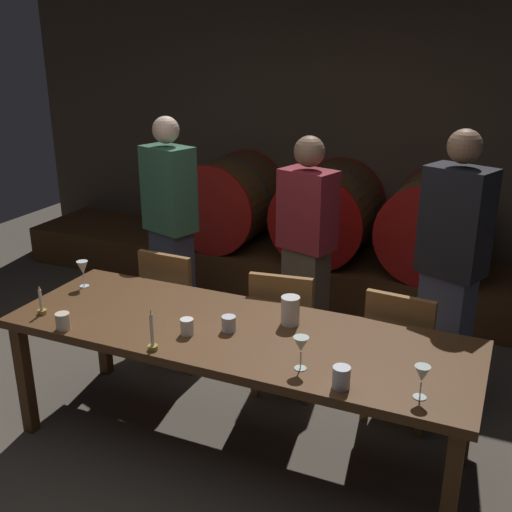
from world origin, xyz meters
TOP-DOWN VIEW (x-y plane):
  - ground_plane at (0.00, 0.00)m, footprint 8.88×8.88m
  - back_wall at (0.00, 3.07)m, footprint 6.83×0.24m
  - barrel_shelf at (0.00, 2.52)m, footprint 6.15×0.90m
  - wine_barrel_left at (-0.97, 2.52)m, footprint 0.83×0.84m
  - wine_barrel_center at (0.01, 2.52)m, footprint 0.83×0.84m
  - wine_barrel_right at (0.92, 2.52)m, footprint 0.83×0.84m
  - dining_table at (0.23, 0.17)m, footprint 2.58×0.86m
  - chair_left at (-0.58, 0.85)m, footprint 0.41×0.41m
  - chair_center at (0.26, 0.80)m, footprint 0.45×0.45m
  - chair_right at (1.02, 0.79)m, footprint 0.43×0.43m
  - guest_left at (-0.87, 1.30)m, footprint 0.44×0.35m
  - guest_center at (0.19, 1.42)m, footprint 0.43×0.34m
  - guest_right at (1.21, 1.16)m, footprint 0.44×0.36m
  - candle_left at (-0.88, -0.10)m, footprint 0.05×0.05m
  - candle_right at (-0.06, -0.21)m, footprint 0.05×0.05m
  - pitcher at (0.47, 0.35)m, footprint 0.10×0.10m
  - wine_glass_left at (-0.92, 0.32)m, footprint 0.07×0.07m
  - wine_glass_center at (0.69, -0.08)m, footprint 0.08×0.08m
  - wine_glass_right at (1.26, -0.10)m, footprint 0.07×0.07m
  - cup_far_left at (-0.64, -0.21)m, footprint 0.08×0.08m
  - cup_center_left at (0.01, 0.01)m, footprint 0.07×0.07m
  - cup_center_right at (0.20, 0.14)m, footprint 0.08×0.08m
  - cup_far_right at (0.91, -0.16)m, footprint 0.08×0.08m

SIDE VIEW (x-z plane):
  - ground_plane at x=0.00m, z-range 0.00..0.00m
  - barrel_shelf at x=0.00m, z-range 0.00..0.37m
  - chair_left at x=-0.58m, z-range 0.05..0.93m
  - chair_center at x=0.26m, z-range 0.05..0.93m
  - chair_right at x=1.02m, z-range 0.05..0.93m
  - dining_table at x=0.23m, z-range 0.31..1.06m
  - wine_barrel_left at x=-0.97m, z-range 0.36..1.19m
  - wine_barrel_center at x=0.01m, z-range 0.36..1.19m
  - wine_barrel_right at x=0.92m, z-range 0.36..1.19m
  - cup_center_right at x=0.20m, z-range 0.75..0.84m
  - cup_center_left at x=0.01m, z-range 0.75..0.84m
  - candle_left at x=-0.88m, z-range 0.71..0.89m
  - cup_far_left at x=-0.64m, z-range 0.75..0.85m
  - cup_far_right at x=0.91m, z-range 0.75..0.86m
  - candle_right at x=-0.06m, z-range 0.70..0.93m
  - guest_center at x=0.19m, z-range 0.02..1.64m
  - pitcher at x=0.47m, z-range 0.75..0.91m
  - wine_glass_right at x=1.26m, z-range 0.79..0.94m
  - wine_glass_left at x=-0.92m, z-range 0.79..0.96m
  - guest_left at x=-0.87m, z-range 0.02..1.73m
  - wine_glass_center at x=0.69m, z-range 0.79..0.96m
  - guest_right at x=1.21m, z-range 0.02..1.79m
  - back_wall at x=0.00m, z-range 0.00..2.92m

